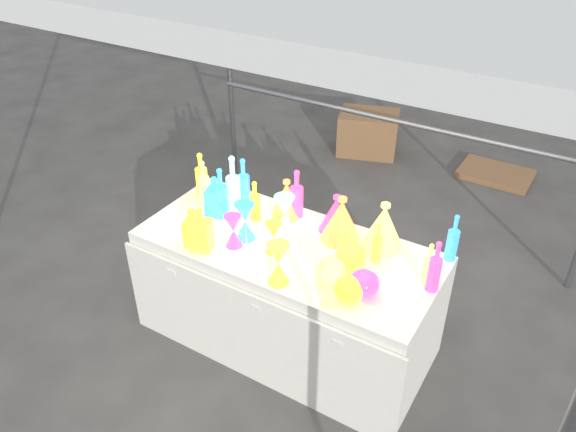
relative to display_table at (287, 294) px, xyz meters
The scene contains 32 objects.
ground 0.37m from the display_table, 90.00° to the left, with size 80.00×80.00×0.00m, color #5C5955.
display_table is the anchor object (origin of this frame).
cardboard_box_closed 2.87m from the display_table, 104.01° to the left, with size 0.60×0.44×0.44m, color #906441.
cardboard_box_flat 3.02m from the display_table, 78.01° to the left, with size 0.68×0.48×0.06m, color #906441.
bottle_0 0.97m from the display_table, 165.46° to the left, with size 0.08×0.08×0.31m, color #CD4C13, non-canonical shape.
bottle_1 0.76m from the display_table, 152.93° to the left, with size 0.08×0.08×0.34m, color green, non-canonical shape.
bottle_3 0.63m from the display_table, 110.86° to the left, with size 0.08×0.08×0.33m, color blue, non-canonical shape.
bottle_4 0.89m from the display_table, behind, with size 0.07×0.07×0.31m, color teal, non-canonical shape.
bottle_5 0.76m from the display_table, 164.93° to the left, with size 0.09×0.09×0.41m, color #CD296B, non-canonical shape.
bottle_6 0.62m from the display_table, 155.96° to the left, with size 0.07×0.07×0.27m, color #CD4C13, non-canonical shape.
bottle_7 0.75m from the display_table, behind, with size 0.08×0.08×0.34m, color green, non-canonical shape.
decanter_0 0.74m from the display_table, 149.93° to the right, with size 0.10×0.10×0.25m, color #CD4C13, non-canonical shape.
decanter_1 0.71m from the display_table, 145.26° to the right, with size 0.11×0.11×0.28m, color yellow, non-canonical shape.
decanter_2 0.76m from the display_table, behind, with size 0.11×0.11×0.27m, color green, non-canonical shape.
hourglass_0 0.60m from the display_table, 66.64° to the right, with size 0.12×0.12×0.24m, color yellow, non-canonical shape.
hourglass_1 0.57m from the display_table, 148.75° to the right, with size 0.10×0.10×0.20m, color blue, non-canonical shape.
hourglass_2 0.73m from the display_table, 36.01° to the right, with size 0.10×0.10×0.19m, color teal, non-canonical shape.
hourglass_3 0.52m from the display_table, 128.17° to the left, with size 0.13×0.13×0.25m, color #CD296B, non-canonical shape.
hourglass_4 0.48m from the display_table, 110.12° to the right, with size 0.10×0.10×0.20m, color #CD4C13, non-canonical shape.
hourglass_5 0.56m from the display_table, 165.41° to the right, with size 0.12×0.12×0.24m, color green, non-canonical shape.
globe_0 0.72m from the display_table, 25.48° to the right, with size 0.15×0.15×0.12m, color #CD4C13, non-canonical shape.
globe_1 0.60m from the display_table, 23.57° to the right, with size 0.16×0.16×0.13m, color teal, non-canonical shape.
globe_2 0.61m from the display_table, ahead, with size 0.17×0.17×0.14m, color yellow, non-canonical shape.
globe_3 0.74m from the display_table, 16.77° to the right, with size 0.17×0.17×0.13m, color blue, non-canonical shape.
lampshade_0 0.61m from the display_table, 43.82° to the left, with size 0.24×0.24×0.28m, color yellow, non-canonical shape.
lampshade_1 0.60m from the display_table, 121.76° to the left, with size 0.21×0.21×0.24m, color yellow, non-canonical shape.
lampshade_2 0.60m from the display_table, 59.75° to the left, with size 0.20×0.20×0.24m, color blue, non-canonical shape.
lampshade_3 0.76m from the display_table, 30.81° to the left, with size 0.25×0.25×0.29m, color teal, non-canonical shape.
bottle_8 1.07m from the display_table, 23.18° to the left, with size 0.07×0.07×0.30m, color green, non-canonical shape.
bottle_9 0.73m from the display_table, 14.32° to the left, with size 0.06×0.06×0.25m, color yellow, non-canonical shape.
bottle_10 1.01m from the display_table, ahead, with size 0.07×0.07×0.31m, color blue, non-canonical shape.
bottle_11 0.96m from the display_table, ahead, with size 0.06×0.06×0.25m, color teal, non-canonical shape.
Camera 1 is at (1.39, -2.30, 2.70)m, focal length 35.00 mm.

